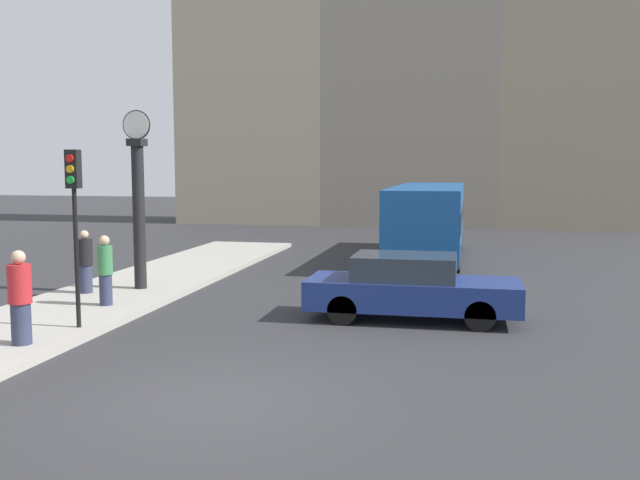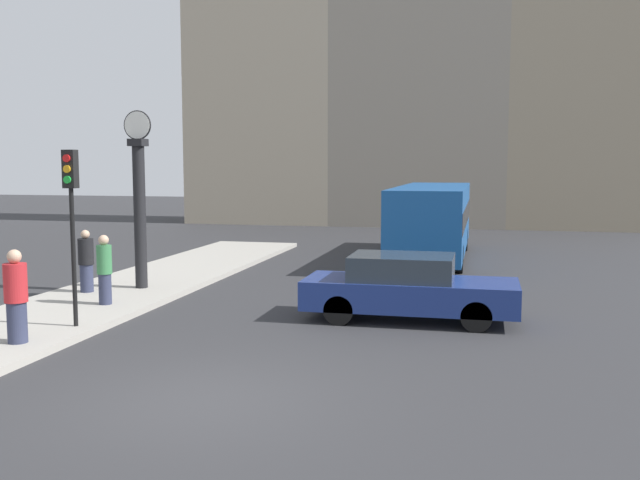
{
  "view_description": "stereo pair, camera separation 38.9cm",
  "coord_description": "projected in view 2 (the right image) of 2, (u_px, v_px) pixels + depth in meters",
  "views": [
    {
      "loc": [
        3.55,
        -9.47,
        3.41
      ],
      "look_at": [
        -0.25,
        8.77,
        1.42
      ],
      "focal_mm": 40.0,
      "sensor_mm": 36.0,
      "label": 1
    },
    {
      "loc": [
        3.93,
        -9.39,
        3.41
      ],
      "look_at": [
        -0.25,
        8.77,
        1.42
      ],
      "focal_mm": 40.0,
      "sensor_mm": 36.0,
      "label": 2
    }
  ],
  "objects": [
    {
      "name": "pedestrian_red_top",
      "position": [
        16.0,
        297.0,
        12.99
      ],
      "size": [
        0.42,
        0.42,
        1.72
      ],
      "color": "#2D334C",
      "rests_on": "sidewalk_corner"
    },
    {
      "name": "bus_distant",
      "position": [
        433.0,
        218.0,
        25.31
      ],
      "size": [
        2.37,
        9.55,
        2.63
      ],
      "color": "#195199",
      "rests_on": "ground_plane"
    },
    {
      "name": "sedan_car",
      "position": [
        408.0,
        288.0,
        15.53
      ],
      "size": [
        4.61,
        1.78,
        1.44
      ],
      "color": "navy",
      "rests_on": "ground_plane"
    },
    {
      "name": "building_row",
      "position": [
        406.0,
        76.0,
        39.62
      ],
      "size": [
        25.58,
        5.0,
        18.73
      ],
      "color": "#B7A88E",
      "rests_on": "ground_plane"
    },
    {
      "name": "pedestrian_black_jacket",
      "position": [
        86.0,
        261.0,
        18.19
      ],
      "size": [
        0.39,
        0.39,
        1.6
      ],
      "color": "#2D334C",
      "rests_on": "sidewalk_corner"
    },
    {
      "name": "traffic_light_near",
      "position": [
        71.0,
        200.0,
        14.15
      ],
      "size": [
        0.26,
        0.24,
        3.55
      ],
      "color": "black",
      "rests_on": "sidewalk_corner"
    },
    {
      "name": "street_clock",
      "position": [
        139.0,
        202.0,
        18.66
      ],
      "size": [
        0.76,
        0.41,
        4.65
      ],
      "color": "black",
      "rests_on": "sidewalk_corner"
    },
    {
      "name": "sidewalk_corner",
      "position": [
        142.0,
        285.0,
        19.73
      ],
      "size": [
        3.35,
        20.97,
        0.14
      ],
      "primitive_type": "cube",
      "color": "#A39E93",
      "rests_on": "ground_plane"
    },
    {
      "name": "pedestrian_green_hoodie",
      "position": [
        105.0,
        270.0,
        16.58
      ],
      "size": [
        0.35,
        0.35,
        1.63
      ],
      "color": "#2D334C",
      "rests_on": "sidewalk_corner"
    },
    {
      "name": "ground_plane",
      "position": [
        201.0,
        400.0,
        10.34
      ],
      "size": [
        120.0,
        120.0,
        0.0
      ],
      "primitive_type": "plane",
      "color": "#2D2D30"
    }
  ]
}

